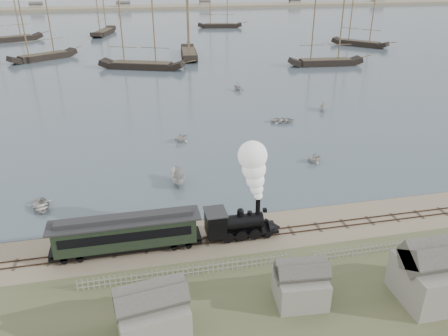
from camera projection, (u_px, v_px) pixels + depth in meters
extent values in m
plane|color=tan|center=(240.00, 226.00, 46.33)|extent=(600.00, 600.00, 0.00)
cube|color=#414F5D|center=(148.00, 25.00, 196.71)|extent=(600.00, 336.00, 0.06)
cube|color=#3E2C21|center=(246.00, 238.00, 44.08)|extent=(120.00, 0.08, 0.12)
cube|color=#3E2C21|center=(244.00, 233.00, 44.96)|extent=(120.00, 0.08, 0.12)
cube|color=#3E3327|center=(245.00, 236.00, 44.55)|extent=(120.00, 1.80, 0.06)
cube|color=tan|center=(140.00, 9.00, 267.49)|extent=(500.00, 20.00, 1.80)
cube|color=black|center=(242.00, 231.00, 44.19)|extent=(7.15, 2.10, 0.26)
cylinder|color=black|center=(238.00, 222.00, 43.66)|extent=(4.42, 1.58, 1.58)
cube|color=black|center=(216.00, 223.00, 43.13)|extent=(1.89, 2.31, 2.42)
cube|color=#2B2B2D|center=(215.00, 212.00, 42.59)|extent=(2.10, 2.52, 0.13)
cylinder|color=black|center=(258.00, 208.00, 43.44)|extent=(0.46, 0.46, 1.68)
sphere|color=black|center=(240.00, 211.00, 43.18)|extent=(0.67, 0.67, 0.67)
cone|color=black|center=(274.00, 228.00, 44.88)|extent=(1.47, 2.10, 2.10)
cube|color=black|center=(265.00, 210.00, 43.74)|extent=(0.37, 0.37, 0.37)
cube|color=black|center=(128.00, 245.00, 42.01)|extent=(14.15, 2.33, 0.35)
cube|color=black|center=(126.00, 232.00, 41.41)|extent=(13.14, 2.53, 2.53)
cube|color=black|center=(126.00, 238.00, 40.16)|extent=(12.13, 0.06, 0.91)
cube|color=black|center=(126.00, 223.00, 42.43)|extent=(12.13, 0.06, 0.91)
cube|color=#2B2B2D|center=(125.00, 221.00, 40.85)|extent=(14.15, 2.73, 0.18)
cube|color=#2B2B2D|center=(124.00, 218.00, 40.72)|extent=(12.64, 1.21, 0.45)
imported|color=beige|center=(110.00, 232.00, 44.66)|extent=(3.92, 4.05, 0.68)
imported|color=beige|center=(41.00, 206.00, 49.24)|extent=(4.41, 3.71, 0.78)
imported|color=beige|center=(181.00, 137.00, 67.91)|extent=(3.49, 3.57, 1.43)
imported|color=beige|center=(178.00, 178.00, 54.83)|extent=(4.14, 1.57, 1.60)
imported|color=beige|center=(283.00, 120.00, 76.17)|extent=(3.87, 4.75, 0.86)
imported|color=beige|center=(314.00, 157.00, 60.85)|extent=(3.01, 3.23, 1.38)
imported|color=beige|center=(323.00, 107.00, 82.40)|extent=(3.33, 2.28, 1.20)
imported|color=beige|center=(238.00, 87.00, 95.27)|extent=(3.75, 3.45, 1.65)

